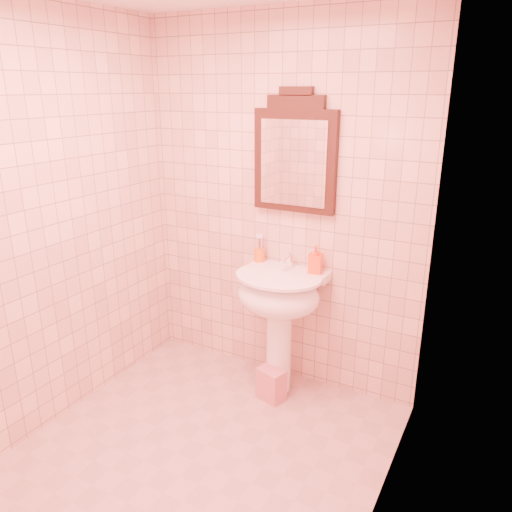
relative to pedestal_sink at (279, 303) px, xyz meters
The scene contains 8 objects.
floor 1.10m from the pedestal_sink, 97.15° to the right, with size 2.20×2.20×0.00m, color tan.
back_wall 0.64m from the pedestal_sink, 115.53° to the left, with size 2.00×0.02×2.50m, color beige.
pedestal_sink is the anchor object (origin of this frame).
faucet 0.29m from the pedestal_sink, 90.00° to the left, with size 0.04×0.16×0.11m.
mirror 0.97m from the pedestal_sink, 90.00° to the left, with size 0.56×0.06×0.78m.
toothbrush_cup 0.39m from the pedestal_sink, 143.46° to the left, with size 0.08×0.08×0.17m.
soap_dispenser 0.38m from the pedestal_sink, 37.09° to the left, with size 0.08×0.09×0.19m, color #EC3F13.
towel 0.56m from the pedestal_sink, 85.02° to the right, with size 0.18×0.12×0.22m, color #C67477.
Camera 1 is at (1.41, -1.88, 2.02)m, focal length 35.00 mm.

